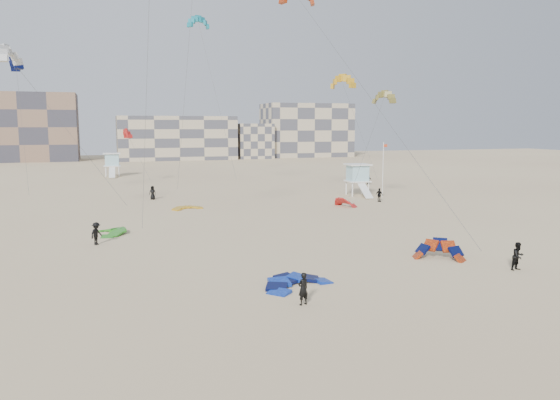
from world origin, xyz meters
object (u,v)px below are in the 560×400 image
object	(u,v)px
lifeguard_tower_near	(358,180)
kite_ground_blue	(296,286)
kitesurfer_main	(303,289)
kite_ground_orange	(439,259)

from	to	relation	value
lifeguard_tower_near	kite_ground_blue	bearing A→B (deg)	-116.89
kite_ground_blue	kitesurfer_main	xyz separation A→B (m)	(-0.81, -3.33, 0.87)
kite_ground_orange	kitesurfer_main	xyz separation A→B (m)	(-12.62, -6.47, 0.87)
kite_ground_blue	lifeguard_tower_near	world-z (taller)	lifeguard_tower_near
kitesurfer_main	kite_ground_orange	bearing A→B (deg)	-171.98
kite_ground_orange	kitesurfer_main	distance (m)	14.21
kite_ground_blue	lifeguard_tower_near	size ratio (longest dim) A/B	0.71
kite_ground_blue	lifeguard_tower_near	distance (m)	43.31
kite_ground_blue	kitesurfer_main	bearing A→B (deg)	-127.62
kite_ground_orange	lifeguard_tower_near	distance (m)	35.68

